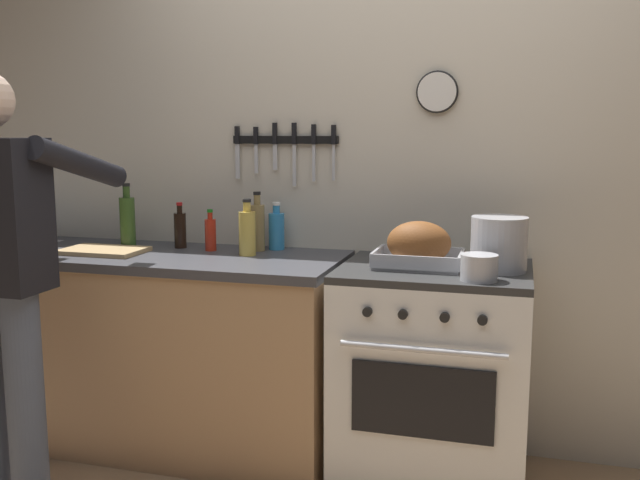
{
  "coord_description": "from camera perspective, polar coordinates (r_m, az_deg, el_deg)",
  "views": [
    {
      "loc": [
        0.54,
        -1.82,
        1.45
      ],
      "look_at": [
        -0.22,
        0.85,
        1.01
      ],
      "focal_mm": 39.51,
      "sensor_mm": 36.0,
      "label": 1
    }
  ],
  "objects": [
    {
      "name": "wall_back",
      "position": [
        3.22,
        6.33,
        6.2
      ],
      "size": [
        6.0,
        0.13,
        2.6
      ],
      "color": "beige",
      "rests_on": "ground"
    },
    {
      "name": "counter_block",
      "position": [
        3.46,
        -15.42,
        -8.1
      ],
      "size": [
        2.03,
        0.65,
        0.9
      ],
      "color": "tan",
      "rests_on": "ground"
    },
    {
      "name": "stove",
      "position": [
        3.0,
        9.08,
        -10.67
      ],
      "size": [
        0.76,
        0.67,
        0.9
      ],
      "color": "white",
      "rests_on": "ground"
    },
    {
      "name": "person_cook",
      "position": [
        2.89,
        -24.48,
        -1.81
      ],
      "size": [
        0.51,
        0.63,
        1.66
      ],
      "rotation": [
        0.0,
        0.0,
        1.52
      ],
      "color": "#4C566B",
      "rests_on": "ground"
    },
    {
      "name": "roasting_pan",
      "position": [
        2.86,
        8.0,
        -0.5
      ],
      "size": [
        0.35,
        0.26,
        0.19
      ],
      "color": "#B7B7BC",
      "rests_on": "stove"
    },
    {
      "name": "stock_pot",
      "position": [
        2.84,
        14.29,
        -0.31
      ],
      "size": [
        0.22,
        0.22,
        0.21
      ],
      "color": "#B7B7BC",
      "rests_on": "stove"
    },
    {
      "name": "saucepan",
      "position": [
        2.65,
        12.77,
        -2.19
      ],
      "size": [
        0.14,
        0.14,
        0.1
      ],
      "color": "#B7B7BC",
      "rests_on": "stove"
    },
    {
      "name": "cutting_board",
      "position": [
        3.32,
        -17.13,
        -0.83
      ],
      "size": [
        0.36,
        0.24,
        0.02
      ],
      "primitive_type": "cube",
      "color": "tan",
      "rests_on": "counter_block"
    },
    {
      "name": "bottle_soy_sauce",
      "position": [
        3.37,
        -11.26,
        0.87
      ],
      "size": [
        0.06,
        0.06,
        0.21
      ],
      "color": "black",
      "rests_on": "counter_block"
    },
    {
      "name": "bottle_hot_sauce",
      "position": [
        3.26,
        -8.86,
        0.51
      ],
      "size": [
        0.05,
        0.05,
        0.19
      ],
      "color": "red",
      "rests_on": "counter_block"
    },
    {
      "name": "bottle_cooking_oil",
      "position": [
        3.12,
        -5.91,
        0.65
      ],
      "size": [
        0.08,
        0.08,
        0.25
      ],
      "color": "gold",
      "rests_on": "counter_block"
    },
    {
      "name": "bottle_dish_soap",
      "position": [
        3.27,
        -3.54,
        0.82
      ],
      "size": [
        0.07,
        0.07,
        0.22
      ],
      "color": "#338CCC",
      "rests_on": "counter_block"
    },
    {
      "name": "bottle_vinegar",
      "position": [
        3.23,
        -5.09,
        1.12
      ],
      "size": [
        0.07,
        0.07,
        0.27
      ],
      "color": "#997F4C",
      "rests_on": "counter_block"
    },
    {
      "name": "bottle_olive_oil",
      "position": [
        3.43,
        -15.32,
        1.51
      ],
      "size": [
        0.07,
        0.07,
        0.3
      ],
      "color": "#385623",
      "rests_on": "counter_block"
    }
  ]
}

